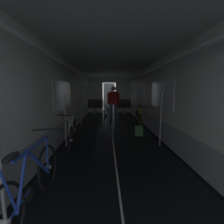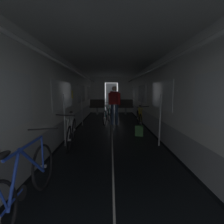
# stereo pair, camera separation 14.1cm
# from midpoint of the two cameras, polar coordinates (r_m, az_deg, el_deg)

# --- Properties ---
(ground_plane) EXTENTS (60.00, 60.00, 0.00)m
(ground_plane) POSITION_cam_midpoint_polar(r_m,az_deg,el_deg) (2.55, 2.39, -27.73)
(ground_plane) COLOR black
(train_car_shell) EXTENTS (3.14, 12.34, 2.57)m
(train_car_shell) POSITION_cam_midpoint_polar(r_m,az_deg,el_deg) (5.69, 0.69, 9.74)
(train_car_shell) COLOR black
(train_car_shell) RESTS_ON ground
(bench_seat_far_left) EXTENTS (0.98, 0.51, 0.95)m
(bench_seat_far_left) POSITION_cam_midpoint_polar(r_m,az_deg,el_deg) (10.23, -4.87, 2.35)
(bench_seat_far_left) COLOR gray
(bench_seat_far_left) RESTS_ON ground
(bench_seat_far_right) EXTENTS (0.98, 0.51, 0.95)m
(bench_seat_far_right) POSITION_cam_midpoint_polar(r_m,az_deg,el_deg) (10.25, 5.23, 2.36)
(bench_seat_far_right) COLOR gray
(bench_seat_far_right) RESTS_ON ground
(bicycle_blue) EXTENTS (0.44, 1.69, 0.94)m
(bicycle_blue) POSITION_cam_midpoint_polar(r_m,az_deg,el_deg) (2.30, -27.06, -21.55)
(bicycle_blue) COLOR black
(bicycle_blue) RESTS_ON ground
(bicycle_yellow) EXTENTS (0.44, 1.69, 0.95)m
(bicycle_yellow) POSITION_cam_midpoint_polar(r_m,az_deg,el_deg) (6.40, 10.42, -2.46)
(bicycle_yellow) COLOR black
(bicycle_yellow) RESTS_ON ground
(bicycle_white) EXTENTS (0.44, 1.69, 0.95)m
(bicycle_white) POSITION_cam_midpoint_polar(r_m,az_deg,el_deg) (4.40, -13.42, -7.06)
(bicycle_white) COLOR black
(bicycle_white) RESTS_ON ground
(person_cyclist_aisle) EXTENTS (0.55, 0.43, 1.69)m
(person_cyclist_aisle) POSITION_cam_midpoint_polar(r_m,az_deg,el_deg) (6.97, 1.41, 3.70)
(person_cyclist_aisle) COLOR #384C75
(person_cyclist_aisle) RESTS_ON ground
(bicycle_teal_in_aisle) EXTENTS (0.49, 1.67, 0.93)m
(bicycle_teal_in_aisle) POSITION_cam_midpoint_polar(r_m,az_deg,el_deg) (7.30, -1.18, -1.11)
(bicycle_teal_in_aisle) COLOR black
(bicycle_teal_in_aisle) RESTS_ON ground
(backpack_on_floor) EXTENTS (0.30, 0.25, 0.34)m
(backpack_on_floor) POSITION_cam_midpoint_polar(r_m,az_deg,el_deg) (5.43, 10.38, -6.54)
(backpack_on_floor) COLOR #3D703D
(backpack_on_floor) RESTS_ON ground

